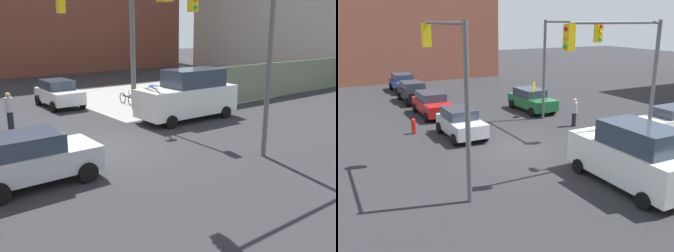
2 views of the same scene
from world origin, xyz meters
The scene contains 12 objects.
ground_plane centered at (0.00, 0.00, 0.00)m, with size 120.00×120.00×0.00m, color #28282B.
sidewalk_corner centered at (9.00, 9.00, 0.01)m, with size 12.00×12.00×0.01m, color gray.
construction_fence centered at (16.33, 3.20, 1.20)m, with size 16.66×0.12×2.40m, color slate.
traffic_signal_se_corner centered at (2.62, -4.50, 4.60)m, with size 4.99×0.36×6.50m.
traffic_signal_ne_corner centered at (4.50, 2.54, 4.61)m, with size 0.36×5.16×6.50m.
street_lamp_corner centered at (5.03, 5.47, 4.70)m, with size 1.49×2.41×8.00m.
mailbox_blue centered at (6.20, 5.00, 0.76)m, with size 0.56×0.64×1.43m.
hatchback_white centered at (1.93, 9.13, 0.84)m, with size 2.02×3.83×1.62m.
hatchback_silver centered at (-3.25, -1.91, 0.84)m, with size 3.86×2.02×1.62m.
van_white_delivery centered at (6.13, 1.80, 1.28)m, with size 5.40×2.32×2.62m.
pedestrian_crossing centered at (-2.00, 5.20, 0.93)m, with size 0.36×0.36×1.78m.
bicycle_leaning_on_fence centered at (5.60, 7.20, 0.35)m, with size 0.05×1.75×0.97m.
Camera 1 is at (-6.46, -12.98, 4.63)m, focal length 40.00 mm.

